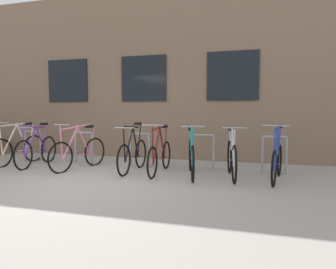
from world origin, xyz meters
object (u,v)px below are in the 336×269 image
Objects in this scene: bicycle_black at (133,154)px; bicycle_purple at (37,150)px; bicycle_maroon at (160,155)px; bicycle_white at (18,148)px; bicycle_blue at (277,161)px; bicycle_teal at (191,157)px; bicycle_pink at (79,152)px; bicycle_silver at (232,158)px.

bicycle_black is 2.49m from bicycle_purple.
bicycle_black reaches higher than bicycle_maroon.
bicycle_black is 3.07m from bicycle_white.
bicycle_black is at bearing -0.71° from bicycle_white.
bicycle_teal is at bearing -179.59° from bicycle_blue.
bicycle_pink is at bearing -179.57° from bicycle_teal.
bicycle_black is 0.96× the size of bicycle_white.
bicycle_pink reaches higher than bicycle_purple.
bicycle_maroon is at bearing 179.07° from bicycle_silver.
bicycle_blue is at bearing -0.54° from bicycle_purple.
bicycle_silver is (2.12, -0.02, 0.01)m from bicycle_black.
bicycle_white is 6.04m from bicycle_blue.
bicycle_purple is (-4.60, 0.02, -0.01)m from bicycle_silver.
bicycle_black is (1.28, 0.09, -0.00)m from bicycle_pink.
bicycle_teal is 0.70m from bicycle_maroon.
bicycle_teal is 1.07× the size of bicycle_blue.
bicycle_purple is at bearing -179.83° from bicycle_maroon.
bicycle_white reaches higher than bicycle_purple.
bicycle_blue reaches higher than bicycle_teal.
bicycle_maroon is at bearing 174.04° from bicycle_teal.
bicycle_maroon is at bearing 178.52° from bicycle_blue.
bicycle_pink is 1.04× the size of bicycle_black.
bicycle_pink is 1.29m from bicycle_black.
bicycle_white is at bearing 175.46° from bicycle_purple.
bicycle_pink is at bearing -179.58° from bicycle_blue.
bicycle_maroon is 2.35m from bicycle_blue.
bicycle_blue reaches higher than bicycle_pink.
bicycle_purple is at bearing 179.81° from bicycle_silver.
bicycle_blue is at bearing 0.41° from bicycle_teal.
bicycle_silver is 4.60m from bicycle_purple.
bicycle_teal is at bearing -0.96° from bicycle_purple.
bicycle_maroon reaches higher than bicycle_teal.
bicycle_white is at bearing 179.32° from bicycle_silver.
bicycle_teal reaches higher than bicycle_purple.
bicycle_teal is at bearing -176.58° from bicycle_silver.
bicycle_black is at bearing 4.09° from bicycle_pink.
bicycle_black is 1.32m from bicycle_teal.
bicycle_blue is at bearing 0.42° from bicycle_pink.
bicycle_blue is (4.25, 0.03, -0.00)m from bicycle_pink.
bicycle_maroon is (1.90, 0.09, -0.01)m from bicycle_pink.
bicycle_maroon is 1.05× the size of bicycle_blue.
bicycle_white is at bearing 179.42° from bicycle_maroon.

